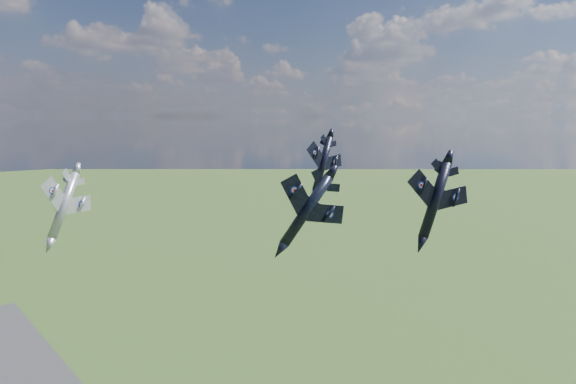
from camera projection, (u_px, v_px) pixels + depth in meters
jet_lead_navy at (307, 210)px, 74.20m from camera, size 15.67×17.76×8.53m
jet_right_navy at (435, 200)px, 78.55m from camera, size 15.41×17.88×6.47m
jet_high_navy at (323, 163)px, 103.29m from camera, size 11.29×14.59×6.22m
jet_left_silver at (64, 205)px, 73.75m from camera, size 13.48×15.27×6.54m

